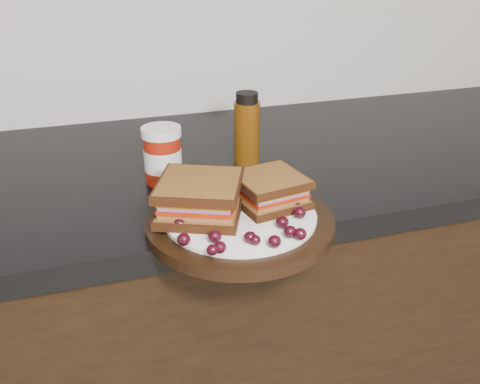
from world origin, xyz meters
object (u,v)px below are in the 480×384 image
object	(u,v)px
plate	(240,223)
oil_bottle	(247,128)
sandwich_left	(200,197)
condiment_jar	(163,155)

from	to	relation	value
plate	oil_bottle	world-z (taller)	oil_bottle
plate	oil_bottle	distance (m)	0.26
sandwich_left	plate	bearing A→B (deg)	5.41
sandwich_left	oil_bottle	bearing A→B (deg)	80.33
oil_bottle	sandwich_left	bearing A→B (deg)	-122.95
plate	condiment_jar	xyz separation A→B (m)	(-0.08, 0.20, 0.04)
sandwich_left	condiment_jar	distance (m)	0.18
condiment_jar	oil_bottle	xyz separation A→B (m)	(0.17, 0.04, 0.02)
sandwich_left	condiment_jar	xyz separation A→B (m)	(-0.02, 0.18, -0.00)
sandwich_left	oil_bottle	xyz separation A→B (m)	(0.14, 0.22, 0.02)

